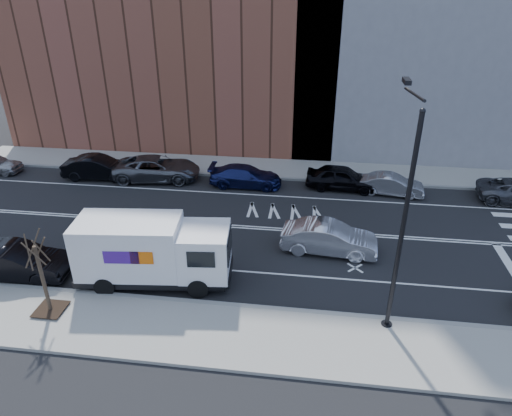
# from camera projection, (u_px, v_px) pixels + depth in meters

# --- Properties ---
(ground) EXTENTS (120.00, 120.00, 0.00)m
(ground) POSITION_uv_depth(u_px,v_px,m) (245.00, 227.00, 25.96)
(ground) COLOR black
(ground) RESTS_ON ground
(sidewalk_near) EXTENTS (44.00, 3.60, 0.15)m
(sidewalk_near) POSITION_uv_depth(u_px,v_px,m) (211.00, 334.00, 18.16)
(sidewalk_near) COLOR gray
(sidewalk_near) RESTS_ON ground
(sidewalk_far) EXTENTS (44.00, 3.60, 0.15)m
(sidewalk_far) POSITION_uv_depth(u_px,v_px,m) (263.00, 168.00, 33.68)
(sidewalk_far) COLOR gray
(sidewalk_far) RESTS_ON ground
(curb_near) EXTENTS (44.00, 0.25, 0.17)m
(curb_near) POSITION_uv_depth(u_px,v_px,m) (220.00, 305.00, 19.75)
(curb_near) COLOR gray
(curb_near) RESTS_ON ground
(curb_far) EXTENTS (44.00, 0.25, 0.17)m
(curb_far) POSITION_uv_depth(u_px,v_px,m) (260.00, 177.00, 32.09)
(curb_far) COLOR gray
(curb_far) RESTS_ON ground
(road_markings) EXTENTS (40.00, 8.60, 0.01)m
(road_markings) POSITION_uv_depth(u_px,v_px,m) (245.00, 227.00, 25.95)
(road_markings) COLOR white
(road_markings) RESTS_ON ground
(bldg_brick) EXTENTS (26.00, 10.00, 22.00)m
(bldg_brick) POSITION_uv_depth(u_px,v_px,m) (173.00, 0.00, 35.61)
(bldg_brick) COLOR brown
(bldg_brick) RESTS_ON ground
(streetlight) EXTENTS (0.44, 4.02, 9.34)m
(streetlight) POSITION_uv_depth(u_px,v_px,m) (402.00, 212.00, 16.72)
(streetlight) COLOR black
(streetlight) RESTS_ON ground
(street_tree) EXTENTS (1.20, 1.20, 3.75)m
(street_tree) POSITION_uv_depth(u_px,v_px,m) (45.00, 286.00, 18.71)
(street_tree) COLOR black
(street_tree) RESTS_ON ground
(fedex_van) EXTENTS (7.17, 3.06, 3.19)m
(fedex_van) POSITION_uv_depth(u_px,v_px,m) (152.00, 251.00, 20.65)
(fedex_van) COLOR black
(fedex_van) RESTS_ON ground
(far_parked_b) EXTENTS (4.95, 1.98, 1.60)m
(far_parked_b) POSITION_uv_depth(u_px,v_px,m) (98.00, 167.00, 31.83)
(far_parked_b) COLOR black
(far_parked_b) RESTS_ON ground
(far_parked_c) EXTENTS (6.18, 3.40, 1.64)m
(far_parked_c) POSITION_uv_depth(u_px,v_px,m) (157.00, 168.00, 31.64)
(far_parked_c) COLOR #54565D
(far_parked_c) RESTS_ON ground
(far_parked_d) EXTENTS (4.86, 1.98, 1.41)m
(far_parked_d) POSITION_uv_depth(u_px,v_px,m) (246.00, 176.00, 30.71)
(far_parked_d) COLOR #171E52
(far_parked_d) RESTS_ON ground
(far_parked_e) EXTENTS (4.81, 2.21, 1.60)m
(far_parked_e) POSITION_uv_depth(u_px,v_px,m) (342.00, 178.00, 30.26)
(far_parked_e) COLOR black
(far_parked_e) RESTS_ON ground
(far_parked_f) EXTENTS (4.20, 1.95, 1.33)m
(far_parked_f) POSITION_uv_depth(u_px,v_px,m) (392.00, 185.00, 29.55)
(far_parked_f) COLOR #9E9EA2
(far_parked_f) RESTS_ON ground
(driving_sedan) EXTENTS (4.99, 2.11, 1.60)m
(driving_sedan) POSITION_uv_depth(u_px,v_px,m) (329.00, 238.00, 23.32)
(driving_sedan) COLOR silver
(driving_sedan) RESTS_ON ground
(near_parked_rear_a) EXTENTS (5.12, 2.06, 1.66)m
(near_parked_rear_a) POSITION_uv_depth(u_px,v_px,m) (16.00, 262.00, 21.37)
(near_parked_rear_a) COLOR black
(near_parked_rear_a) RESTS_ON ground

